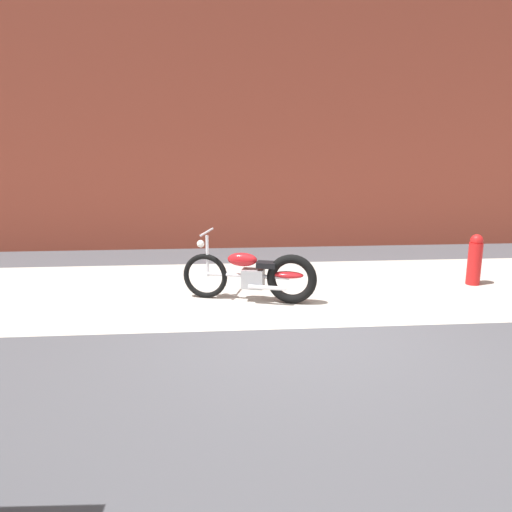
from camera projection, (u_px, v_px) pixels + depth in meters
ground_plane at (300, 329)px, 6.19m from camera, size 80.00×80.00×0.00m
sidewalk_slab at (282, 289)px, 7.89m from camera, size 36.00×3.50×0.01m
brick_building_wall at (262, 128)px, 10.65m from camera, size 36.00×0.50×5.20m
motorcycle_red at (258, 275)px, 7.18m from camera, size 1.95×0.80×1.03m
fire_hydrant at (475, 259)px, 8.04m from camera, size 0.22×0.22×0.84m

